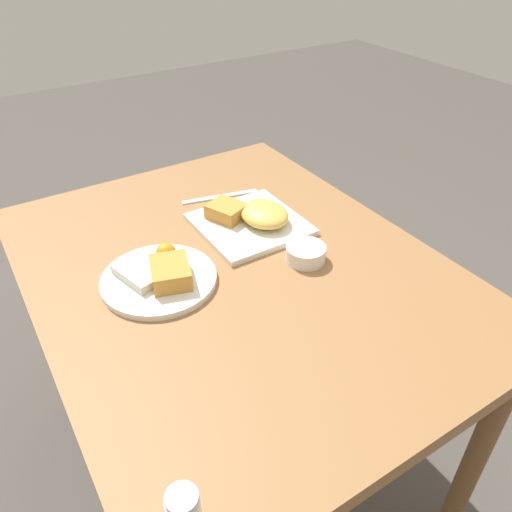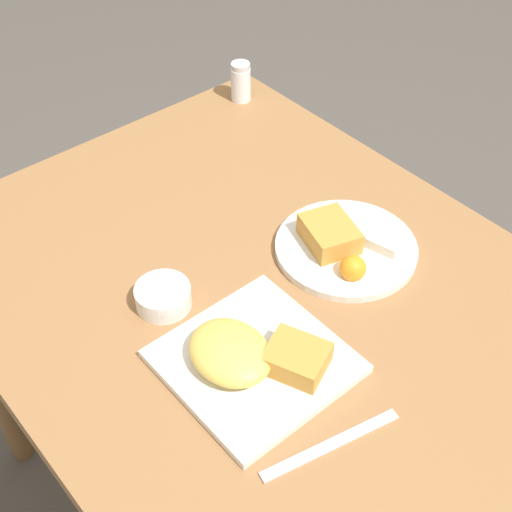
{
  "view_description": "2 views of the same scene",
  "coord_description": "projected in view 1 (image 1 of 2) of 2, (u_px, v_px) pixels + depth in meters",
  "views": [
    {
      "loc": [
        -0.77,
        0.43,
        1.39
      ],
      "look_at": [
        -0.03,
        -0.03,
        0.77
      ],
      "focal_mm": 35.0,
      "sensor_mm": 36.0,
      "label": 1
    },
    {
      "loc": [
        0.61,
        -0.53,
        1.57
      ],
      "look_at": [
        -0.02,
        0.01,
        0.78
      ],
      "focal_mm": 50.0,
      "sensor_mm": 36.0,
      "label": 2
    }
  ],
  "objects": [
    {
      "name": "plate_square_near",
      "position": [
        252.0,
        219.0,
        1.22
      ],
      "size": [
        0.24,
        0.24,
        0.06
      ],
      "color": "white",
      "rests_on": "dining_table"
    },
    {
      "name": "sauce_ramekin",
      "position": [
        306.0,
        253.0,
        1.1
      ],
      "size": [
        0.09,
        0.09,
        0.04
      ],
      "color": "white",
      "rests_on": "dining_table"
    },
    {
      "name": "plate_oval_far",
      "position": [
        160.0,
        276.0,
        1.04
      ],
      "size": [
        0.24,
        0.24,
        0.05
      ],
      "color": "white",
      "rests_on": "dining_table"
    },
    {
      "name": "dining_table",
      "position": [
        236.0,
        294.0,
        1.15
      ],
      "size": [
        1.07,
        0.84,
        0.73
      ],
      "color": "olive",
      "rests_on": "ground_plane"
    },
    {
      "name": "butter_knife",
      "position": [
        220.0,
        197.0,
        1.35
      ],
      "size": [
        0.06,
        0.21,
        0.0
      ],
      "rotation": [
        0.0,
        0.0,
        1.35
      ],
      "color": "silver",
      "rests_on": "dining_table"
    },
    {
      "name": "ground_plane",
      "position": [
        241.0,
        457.0,
        1.53
      ],
      "size": [
        8.0,
        8.0,
        0.0
      ],
      "primitive_type": "plane",
      "color": "#4C4742"
    }
  ]
}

